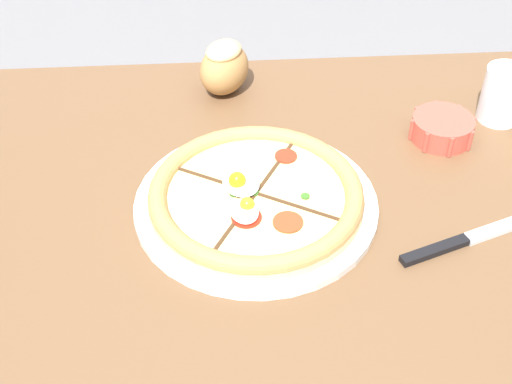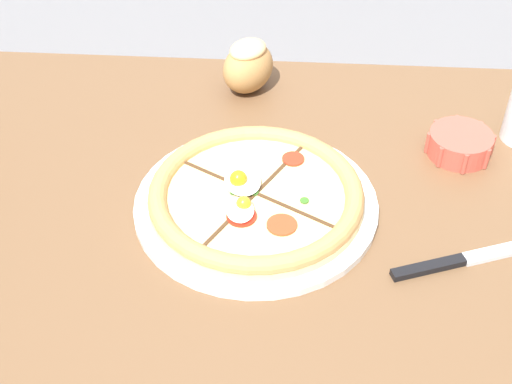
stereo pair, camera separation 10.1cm
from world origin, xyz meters
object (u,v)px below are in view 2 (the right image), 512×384
object	(u,v)px
dining_table	(281,267)
pizza	(256,198)
knife_main	(475,257)
ramekin_bowl	(460,143)
bread_piece_near	(248,65)

from	to	relation	value
dining_table	pizza	world-z (taller)	pizza
dining_table	knife_main	size ratio (longest dim) A/B	5.35
knife_main	ramekin_bowl	bearing A→B (deg)	67.04
pizza	dining_table	bearing A→B (deg)	-25.02
knife_main	pizza	bearing A→B (deg)	144.41
dining_table	knife_main	xyz separation A→B (m)	(0.26, -0.06, 0.11)
dining_table	knife_main	distance (m)	0.29
knife_main	bread_piece_near	bearing A→B (deg)	110.17
bread_piece_near	ramekin_bowl	bearing A→B (deg)	-25.22
pizza	knife_main	world-z (taller)	pizza
ramekin_bowl	bread_piece_near	world-z (taller)	bread_piece_near
ramekin_bowl	knife_main	bearing A→B (deg)	-92.81
dining_table	bread_piece_near	xyz separation A→B (m)	(-0.07, 0.33, 0.15)
bread_piece_near	knife_main	bearing A→B (deg)	-49.68
dining_table	ramekin_bowl	bearing A→B (deg)	31.53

